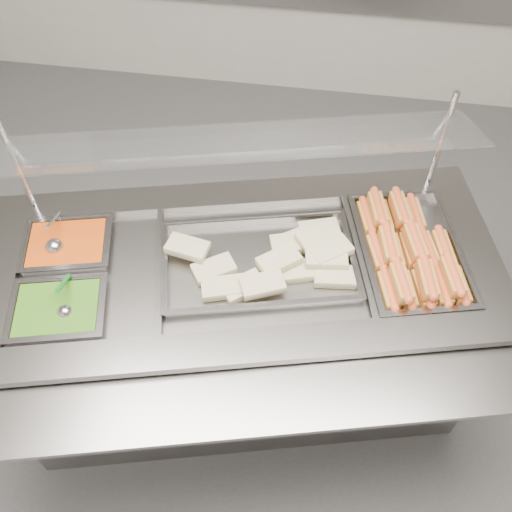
# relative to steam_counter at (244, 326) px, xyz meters

# --- Properties ---
(ground) EXTENTS (6.00, 6.00, 0.00)m
(ground) POSITION_rel_steam_counter_xyz_m (0.03, -0.31, -0.41)
(ground) COLOR #545457
(ground) RESTS_ON ground
(steam_counter) EXTENTS (1.87, 1.17, 0.83)m
(steam_counter) POSITION_rel_steam_counter_xyz_m (0.00, 0.00, 0.00)
(steam_counter) COLOR slate
(steam_counter) RESTS_ON ground
(tray_rail) EXTENTS (1.67, 0.72, 0.05)m
(tray_rail) POSITION_rel_steam_counter_xyz_m (0.12, -0.46, 0.37)
(tray_rail) COLOR slate
(tray_rail) RESTS_ON steam_counter
(sneeze_guard) EXTENTS (1.54, 0.63, 0.41)m
(sneeze_guard) POSITION_rel_steam_counter_xyz_m (-0.05, 0.20, 0.75)
(sneeze_guard) COLOR silver
(sneeze_guard) RESTS_ON steam_counter
(pan_hotdogs) EXTENTS (0.43, 0.57, 0.09)m
(pan_hotdogs) POSITION_rel_steam_counter_xyz_m (0.56, 0.14, 0.38)
(pan_hotdogs) COLOR gray
(pan_hotdogs) RESTS_ON steam_counter
(pan_wraps) EXTENTS (0.70, 0.51, 0.06)m
(pan_wraps) POSITION_rel_steam_counter_xyz_m (0.05, 0.01, 0.39)
(pan_wraps) COLOR gray
(pan_wraps) RESTS_ON steam_counter
(pan_beans) EXTENTS (0.32, 0.28, 0.09)m
(pan_beans) POSITION_rel_steam_counter_xyz_m (-0.61, -0.02, 0.38)
(pan_beans) COLOR gray
(pan_beans) RESTS_ON steam_counter
(pan_peas) EXTENTS (0.32, 0.28, 0.09)m
(pan_peas) POSITION_rel_steam_counter_xyz_m (-0.54, -0.28, 0.38)
(pan_peas) COLOR gray
(pan_peas) RESTS_ON steam_counter
(hotdogs_in_buns) EXTENTS (0.38, 0.51, 0.11)m
(hotdogs_in_buns) POSITION_rel_steam_counter_xyz_m (0.55, 0.12, 0.42)
(hotdogs_in_buns) COLOR #AE5D24
(hotdogs_in_buns) RESTS_ON pan_hotdogs
(tortilla_wraps) EXTENTS (0.65, 0.41, 0.07)m
(tortilla_wraps) POSITION_rel_steam_counter_xyz_m (0.13, 0.02, 0.42)
(tortilla_wraps) COLOR tan
(tortilla_wraps) RESTS_ON pan_wraps
(ladle) EXTENTS (0.07, 0.18, 0.13)m
(ladle) POSITION_rel_steam_counter_xyz_m (-0.64, -0.04, 0.42)
(ladle) COLOR #BCBBC1
(ladle) RESTS_ON pan_beans
(serving_spoon) EXTENTS (0.07, 0.16, 0.13)m
(serving_spoon) POSITION_rel_steam_counter_xyz_m (-0.52, -0.27, 0.42)
(serving_spoon) COLOR #BCBBC1
(serving_spoon) RESTS_ON pan_peas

